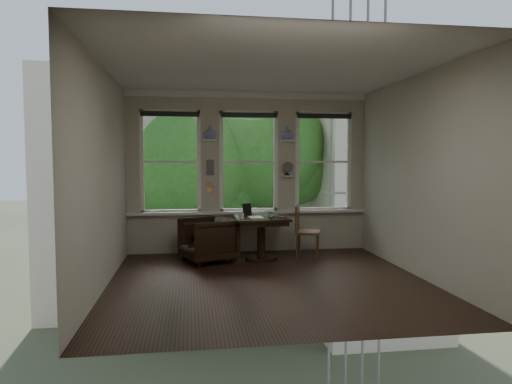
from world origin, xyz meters
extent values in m
plane|color=black|center=(0.00, 0.00, 0.00)|extent=(4.50, 4.50, 0.00)
plane|color=silver|center=(0.00, 0.00, 3.00)|extent=(4.50, 4.50, 0.00)
plane|color=#BDB6A1|center=(0.00, 2.25, 1.50)|extent=(4.50, 0.00, 4.50)
plane|color=#BDB6A1|center=(0.00, -2.25, 1.50)|extent=(4.50, 0.00, 4.50)
plane|color=#BDB6A1|center=(-2.25, 0.00, 1.50)|extent=(0.00, 4.50, 4.50)
plane|color=#BDB6A1|center=(2.25, 0.00, 1.50)|extent=(0.00, 4.50, 4.50)
cube|color=white|center=(-0.72, 2.15, 2.10)|extent=(0.26, 0.16, 0.03)
cube|color=white|center=(0.72, 2.15, 2.10)|extent=(0.26, 0.16, 0.03)
cube|color=#59544F|center=(-0.72, 2.18, 1.60)|extent=(0.14, 0.06, 0.28)
imported|color=silver|center=(-0.72, 2.15, 2.24)|extent=(0.24, 0.24, 0.25)
imported|color=silver|center=(0.72, 2.15, 2.24)|extent=(0.24, 0.24, 0.25)
imported|color=black|center=(-0.81, 1.39, 0.38)|extent=(1.07, 1.06, 0.76)
cube|color=maroon|center=(-0.81, 1.39, 0.45)|extent=(0.45, 0.45, 0.06)
imported|color=black|center=(0.37, 1.26, 0.76)|extent=(0.36, 0.31, 0.02)
imported|color=white|center=(-0.24, 1.25, 0.79)|extent=(0.11, 0.11, 0.09)
imported|color=white|center=(0.25, 1.18, 0.80)|extent=(0.16, 0.16, 0.10)
cube|color=black|center=(-0.11, 1.60, 0.86)|extent=(0.18, 0.12, 0.22)
cube|color=silver|center=(0.01, 1.39, 0.75)|extent=(0.24, 0.32, 0.00)
camera|label=1|loc=(-1.10, -6.33, 1.73)|focal=32.00mm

